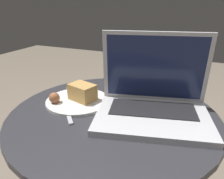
{
  "coord_description": "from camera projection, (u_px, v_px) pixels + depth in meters",
  "views": [
    {
      "loc": [
        0.23,
        -0.54,
        0.87
      ],
      "look_at": [
        -0.01,
        0.01,
        0.63
      ],
      "focal_mm": 35.0,
      "sensor_mm": 36.0,
      "label": 1
    }
  ],
  "objects": [
    {
      "name": "beer_glass",
      "position": [
        121.0,
        63.0,
        0.82
      ],
      "size": [
        0.08,
        0.08,
        0.19
      ],
      "color": "brown",
      "rests_on": "table"
    },
    {
      "name": "laptop",
      "position": [
        153.0,
        100.0,
        0.63
      ],
      "size": [
        0.36,
        0.29,
        0.24
      ],
      "color": "silver",
      "rests_on": "table"
    },
    {
      "name": "table",
      "position": [
        113.0,
        164.0,
        0.74
      ],
      "size": [
        0.63,
        0.63,
        0.56
      ],
      "color": "#9E9EA3",
      "rests_on": "ground_plane"
    },
    {
      "name": "snack_plate",
      "position": [
        78.0,
        97.0,
        0.72
      ],
      "size": [
        0.21,
        0.21,
        0.06
      ],
      "color": "silver",
      "rests_on": "table"
    },
    {
      "name": "fork",
      "position": [
        66.0,
        109.0,
        0.68
      ],
      "size": [
        0.13,
        0.13,
        0.0
      ],
      "color": "#B2B2B7",
      "rests_on": "table"
    }
  ]
}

